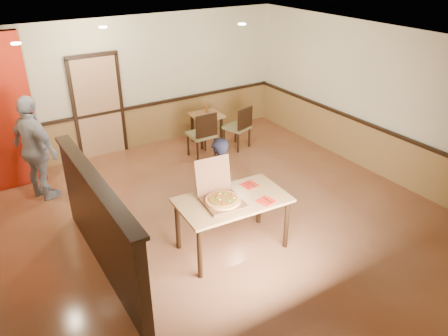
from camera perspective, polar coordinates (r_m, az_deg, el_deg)
The scene contains 25 objects.
floor at distance 7.27m, azimuth -0.51°, elevation -6.56°, with size 7.00×7.00×0.00m, color #A4623F.
ceiling at distance 6.18m, azimuth -0.62°, elevation 15.61°, with size 7.00×7.00×0.00m, color black.
wall_back at distance 9.58m, azimuth -11.83°, elevation 10.61°, with size 7.00×7.00×0.00m, color beige.
wall_right at distance 8.83m, azimuth 19.35°, elevation 8.24°, with size 7.00×7.00×0.00m, color beige.
wainscot_back at distance 9.86m, azimuth -11.25°, elevation 5.28°, with size 7.00×0.04×0.90m, color olive.
chair_rail_back at distance 9.68m, azimuth -11.45°, elevation 7.83°, with size 7.00×0.06×0.06m, color black.
wainscot_right at distance 9.14m, azimuth 18.33°, elevation 2.59°, with size 0.04×7.00×0.90m, color olive.
chair_rail_right at distance 8.95m, azimuth 18.68°, elevation 5.30°, with size 0.06×7.00×0.06m, color black.
back_door at distance 9.42m, azimuth -16.09°, elevation 7.59°, with size 0.90×0.06×2.10m, color tan.
booth_partition at distance 6.06m, azimuth -15.91°, elevation -7.00°, with size 0.20×3.10×1.44m.
spot_a at distance 7.12m, azimuth -25.53°, elevation 14.47°, with size 0.14×0.14×0.02m, color beige.
spot_b at distance 8.11m, azimuth -15.54°, elevation 17.31°, with size 0.14×0.14×0.02m, color beige.
spot_c at distance 8.17m, azimuth 2.36°, elevation 18.28°, with size 0.14×0.14×0.02m, color beige.
main_table at distance 6.23m, azimuth 1.10°, elevation -4.93°, with size 1.62×0.99×0.84m.
diner_chair at distance 7.02m, azimuth -1.27°, elevation -2.61°, with size 0.54×0.54×1.01m.
side_chair_left at distance 9.07m, azimuth -2.77°, elevation 4.54°, with size 0.51×0.51×1.02m.
side_chair_right at distance 9.53m, azimuth 2.05°, elevation 5.53°, with size 0.60×0.60×0.96m.
side_table at distance 9.79m, azimuth -2.29°, elevation 6.09°, with size 0.69×0.69×0.69m.
diner at distance 6.81m, azimuth -0.69°, elevation -1.80°, with size 0.54×0.36×1.48m, color black.
passerby at distance 8.08m, azimuth -23.38°, elevation 2.26°, with size 1.10×0.46×1.88m, color #95949C.
pizza_box at distance 6.06m, azimuth -0.39°, elevation -3.85°, with size 0.59×0.68×0.56m.
pizza at distance 6.03m, azimuth -0.14°, elevation -4.24°, with size 0.49×0.49×0.03m, color #E09851.
napkin_near at distance 6.14m, azimuth 5.50°, elevation -4.31°, with size 0.27×0.27×0.01m.
napkin_far at distance 6.52m, azimuth 3.36°, elevation -2.23°, with size 0.24×0.24×0.01m.
condiment at distance 9.80m, azimuth -2.28°, elevation 7.70°, with size 0.07×0.07×0.17m, color brown.
Camera 1 is at (-3.17, -5.15, 4.03)m, focal length 35.00 mm.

